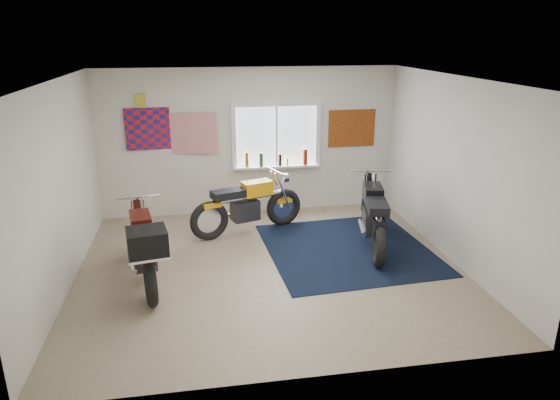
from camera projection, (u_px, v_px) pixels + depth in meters
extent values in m
plane|color=#9E896B|center=(270.00, 267.00, 7.32)|extent=(5.50, 5.50, 0.00)
plane|color=white|center=(268.00, 79.00, 6.46)|extent=(5.50, 5.50, 0.00)
plane|color=silver|center=(249.00, 142.00, 9.23)|extent=(5.50, 0.00, 5.50)
plane|color=silver|center=(308.00, 254.00, 4.55)|extent=(5.50, 0.00, 5.50)
plane|color=silver|center=(59.00, 189.00, 6.46)|extent=(0.00, 5.00, 5.00)
plane|color=silver|center=(454.00, 171.00, 7.32)|extent=(0.00, 5.00, 5.00)
cube|color=black|center=(347.00, 249.00, 7.94)|extent=(2.67, 2.76, 0.01)
cube|color=white|center=(276.00, 136.00, 9.26)|extent=(1.50, 0.02, 1.10)
cube|color=white|center=(276.00, 104.00, 9.06)|extent=(1.66, 0.06, 0.08)
cube|color=white|center=(276.00, 167.00, 9.43)|extent=(1.66, 0.06, 0.08)
cube|color=white|center=(234.00, 137.00, 9.12)|extent=(0.08, 0.06, 1.10)
cube|color=white|center=(318.00, 135.00, 9.37)|extent=(0.08, 0.06, 1.10)
cube|color=white|center=(276.00, 136.00, 9.25)|extent=(0.04, 0.06, 1.10)
cube|color=white|center=(277.00, 167.00, 9.37)|extent=(1.60, 0.16, 0.04)
cylinder|color=#926215|center=(247.00, 160.00, 9.22)|extent=(0.07, 0.07, 0.28)
cylinder|color=silver|center=(261.00, 163.00, 9.29)|extent=(0.06, 0.06, 0.12)
cylinder|color=black|center=(280.00, 160.00, 9.33)|extent=(0.06, 0.06, 0.22)
cylinder|color=yellow|center=(287.00, 162.00, 9.36)|extent=(0.05, 0.05, 0.14)
cylinder|color=maroon|center=(305.00, 157.00, 9.39)|extent=(0.09, 0.09, 0.30)
cylinder|color=#1C391E|center=(261.00, 160.00, 9.27)|extent=(0.08, 0.08, 0.25)
plane|color=red|center=(154.00, 129.00, 8.85)|extent=(1.00, 0.07, 1.00)
plane|color=red|center=(191.00, 133.00, 8.96)|extent=(0.90, 0.09, 0.90)
cube|color=gold|center=(140.00, 101.00, 8.66)|extent=(0.18, 0.02, 0.24)
cube|color=#A54C14|center=(352.00, 128.00, 9.45)|extent=(0.90, 0.03, 0.70)
torus|color=black|center=(284.00, 207.00, 8.85)|extent=(0.68, 0.35, 0.67)
torus|color=black|center=(209.00, 221.00, 8.21)|extent=(0.68, 0.35, 0.67)
cylinder|color=white|center=(284.00, 207.00, 8.85)|extent=(0.14, 0.13, 0.11)
cylinder|color=white|center=(209.00, 221.00, 8.21)|extent=(0.14, 0.13, 0.11)
cylinder|color=white|center=(248.00, 198.00, 8.44)|extent=(1.22, 0.50, 0.09)
cube|color=#2B2B2D|center=(245.00, 210.00, 8.49)|extent=(0.52, 0.41, 0.34)
cylinder|color=white|center=(241.00, 213.00, 8.65)|extent=(0.54, 0.25, 0.07)
cube|color=#F9A50D|center=(257.00, 188.00, 8.48)|extent=(0.56, 0.41, 0.24)
cube|color=black|center=(228.00, 194.00, 8.24)|extent=(0.61, 0.45, 0.12)
cube|color=#F9A50D|center=(211.00, 205.00, 8.15)|extent=(0.34, 0.25, 0.08)
cube|color=#F9A50D|center=(284.00, 201.00, 8.81)|extent=(0.31, 0.23, 0.05)
cylinder|color=white|center=(275.00, 171.00, 8.55)|extent=(0.24, 0.60, 0.04)
cylinder|color=white|center=(285.00, 178.00, 8.69)|extent=(0.15, 0.18, 0.16)
torus|color=black|center=(367.00, 210.00, 8.70)|extent=(0.29, 0.69, 0.68)
torus|color=black|center=(379.00, 245.00, 7.28)|extent=(0.29, 0.69, 0.68)
cylinder|color=white|center=(367.00, 210.00, 8.70)|extent=(0.13, 0.14, 0.12)
cylinder|color=white|center=(379.00, 245.00, 7.28)|extent=(0.13, 0.14, 0.12)
cylinder|color=white|center=(374.00, 206.00, 7.88)|extent=(0.39, 1.35, 0.10)
cube|color=#2B2B2D|center=(373.00, 221.00, 7.91)|extent=(0.40, 0.54, 0.37)
cylinder|color=white|center=(362.00, 227.00, 7.95)|extent=(0.20, 0.59, 0.08)
cube|color=black|center=(373.00, 193.00, 8.02)|extent=(0.39, 0.59, 0.26)
cube|color=black|center=(377.00, 206.00, 7.49)|extent=(0.42, 0.64, 0.13)
cube|color=black|center=(380.00, 223.00, 7.23)|extent=(0.24, 0.35, 0.09)
cube|color=black|center=(368.00, 203.00, 8.66)|extent=(0.21, 0.33, 0.05)
cylinder|color=white|center=(371.00, 171.00, 8.28)|extent=(0.66, 0.18, 0.04)
cylinder|color=white|center=(369.00, 177.00, 8.53)|extent=(0.19, 0.14, 0.17)
torus|color=black|center=(140.00, 239.00, 7.50)|extent=(0.25, 0.68, 0.67)
torus|color=black|center=(150.00, 281.00, 6.22)|extent=(0.25, 0.68, 0.67)
cylinder|color=white|center=(140.00, 239.00, 7.50)|extent=(0.12, 0.13, 0.11)
cylinder|color=white|center=(150.00, 281.00, 6.22)|extent=(0.12, 0.13, 0.11)
cylinder|color=white|center=(143.00, 237.00, 6.77)|extent=(0.32, 1.29, 0.09)
cube|color=#2B2B2D|center=(145.00, 254.00, 6.79)|extent=(0.37, 0.51, 0.35)
cylinder|color=white|center=(133.00, 263.00, 6.77)|extent=(0.17, 0.57, 0.07)
cube|color=#3A0F09|center=(141.00, 223.00, 6.88)|extent=(0.35, 0.55, 0.25)
cube|color=black|center=(145.00, 239.00, 6.41)|extent=(0.38, 0.61, 0.12)
cube|color=#3A0F09|center=(148.00, 259.00, 6.18)|extent=(0.22, 0.33, 0.08)
cube|color=#3A0F09|center=(139.00, 231.00, 7.47)|extent=(0.19, 0.31, 0.05)
cylinder|color=white|center=(137.00, 197.00, 7.11)|extent=(0.63, 0.15, 0.04)
cylinder|color=white|center=(137.00, 203.00, 7.35)|extent=(0.18, 0.13, 0.16)
cube|color=black|center=(147.00, 242.00, 5.95)|extent=(0.53, 0.51, 0.31)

